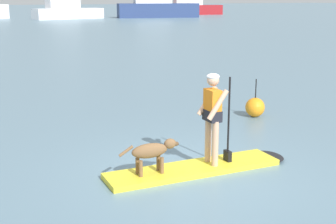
{
  "coord_description": "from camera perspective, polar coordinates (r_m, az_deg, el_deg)",
  "views": [
    {
      "loc": [
        -4.15,
        -6.9,
        3.09
      ],
      "look_at": [
        0.0,
        1.0,
        0.9
      ],
      "focal_mm": 50.13,
      "sensor_mm": 36.0,
      "label": 1
    }
  ],
  "objects": [
    {
      "name": "ground_plane",
      "position": [
        8.63,
        3.12,
        -7.23
      ],
      "size": [
        400.0,
        400.0,
        0.0
      ],
      "primitive_type": "plane",
      "color": "slate"
    },
    {
      "name": "dog",
      "position": [
        8.14,
        -1.93,
        -4.8
      ],
      "size": [
        1.12,
        0.26,
        0.58
      ],
      "color": "brown",
      "rests_on": "paddleboard"
    },
    {
      "name": "marker_buoy",
      "position": [
        12.62,
        10.54,
        0.58
      ],
      "size": [
        0.51,
        0.51,
        1.01
      ],
      "color": "orange",
      "rests_on": "ground_plane"
    },
    {
      "name": "moored_boat_outer",
      "position": [
        87.51,
        2.78,
        12.67
      ],
      "size": [
        11.34,
        5.22,
        11.67
      ],
      "color": "maroon",
      "rests_on": "ground_plane"
    },
    {
      "name": "person_paddler",
      "position": [
        8.48,
        5.5,
        -0.02
      ],
      "size": [
        0.62,
        0.49,
        1.68
      ],
      "color": "tan",
      "rests_on": "paddleboard"
    },
    {
      "name": "moored_boat_far_port",
      "position": [
        71.47,
        -12.22,
        12.12
      ],
      "size": [
        10.6,
        4.44,
        11.5
      ],
      "color": "white",
      "rests_on": "ground_plane"
    },
    {
      "name": "paddleboard",
      "position": [
        8.71,
        4.47,
        -6.68
      ],
      "size": [
        3.6,
        0.93,
        0.1
      ],
      "color": "yellow",
      "rests_on": "ground_plane"
    },
    {
      "name": "moored_boat_port",
      "position": [
        74.62,
        -1.38,
        12.7
      ],
      "size": [
        12.88,
        5.92,
        9.75
      ],
      "color": "navy",
      "rests_on": "ground_plane"
    }
  ]
}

